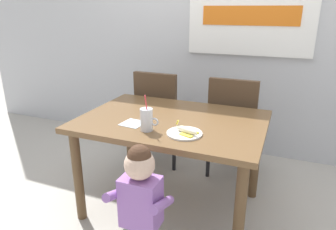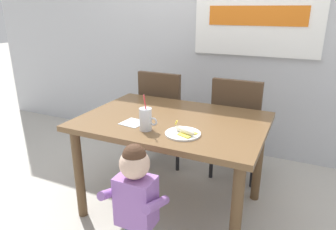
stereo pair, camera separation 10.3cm
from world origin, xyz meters
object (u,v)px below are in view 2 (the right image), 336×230
Objects in this scene: toddler_standing at (136,195)px; milk_cup at (146,120)px; peeled_banana at (185,131)px; snack_plate at (183,134)px; paper_napkin at (133,123)px; dining_chair_left at (165,113)px; dining_chair_right at (237,123)px; dining_table at (173,132)px.

toddler_standing is 0.51m from milk_cup.
toddler_standing is 0.51m from peeled_banana.
peeled_banana is at bearing -17.26° from snack_plate.
paper_napkin is (-0.14, 0.07, -0.06)m from milk_cup.
dining_chair_left is 5.51× the size of peeled_banana.
peeled_banana is at bearing 81.13° from dining_chair_right.
peeled_banana is (-0.14, -0.91, 0.24)m from dining_chair_right.
dining_chair_left is at bearing 100.87° from paper_napkin.
toddler_standing is 3.34× the size of milk_cup.
dining_chair_right is at bearing 66.44° from milk_cup.
snack_plate is (-0.16, -0.91, 0.22)m from dining_chair_right.
dining_chair_left is (-0.38, 0.66, -0.11)m from dining_table.
dining_table is 0.76m from dining_chair_right.
dining_chair_left is 1.15× the size of toddler_standing.
toddler_standing is (-0.27, -1.33, -0.02)m from dining_chair_right.
peeled_banana is at bearing 122.46° from dining_chair_left.
milk_cup reaches higher than dining_table.
dining_chair_right is at bearing 80.21° from snack_plate.
snack_plate is at bearing -6.17° from paper_napkin.
paper_napkin is at bearing 173.83° from snack_plate.
paper_napkin is (-0.22, -0.20, 0.10)m from dining_table.
toddler_standing is (0.07, -0.66, -0.13)m from dining_table.
dining_table is 1.39× the size of dining_chair_right.
dining_chair_right reaches higher than paper_napkin.
milk_cup reaches higher than peeled_banana.
toddler_standing reaches higher than peeled_banana.
milk_cup reaches higher than dining_chair_left.
dining_chair_right is at bearing 57.40° from paper_napkin.
paper_napkin reaches higher than dining_table.
toddler_standing is at bearing 78.67° from dining_chair_right.
milk_cup is at bearing 108.38° from dining_chair_left.
dining_chair_right is 1.06m from milk_cup.
paper_napkin is (-0.29, 0.46, 0.23)m from toddler_standing.
dining_chair_left is 1.00× the size of dining_chair_right.
dining_chair_left reaches higher than paper_napkin.
milk_cup reaches higher than toddler_standing.
dining_chair_right is 6.40× the size of paper_napkin.
snack_plate is 0.40m from paper_napkin.
paper_napkin is at bearing 100.87° from dining_chair_left.
milk_cup is 0.17m from paper_napkin.
dining_chair_right is 1.15× the size of toddler_standing.
toddler_standing reaches higher than snack_plate.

